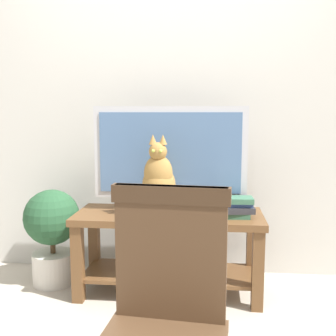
% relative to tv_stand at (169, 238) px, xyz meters
% --- Properties ---
extents(back_wall, '(7.00, 0.12, 2.80)m').
position_rel_tv_stand_xyz_m(back_wall, '(-0.02, 0.47, 1.02)').
color(back_wall, beige).
rests_on(back_wall, ground).
extents(tv_stand, '(1.22, 0.48, 0.55)m').
position_rel_tv_stand_xyz_m(tv_stand, '(0.00, 0.00, 0.00)').
color(tv_stand, brown).
rests_on(tv_stand, ground).
extents(tv, '(1.01, 0.20, 0.70)m').
position_rel_tv_stand_xyz_m(tv, '(0.00, 0.08, 0.54)').
color(tv, '#B7B7BC').
rests_on(tv, tv_stand).
extents(media_box, '(0.41, 0.24, 0.07)m').
position_rel_tv_stand_xyz_m(media_box, '(-0.06, -0.08, 0.21)').
color(media_box, '#BCBCC1').
rests_on(media_box, tv_stand).
extents(cat, '(0.21, 0.28, 0.45)m').
position_rel_tv_stand_xyz_m(cat, '(-0.05, -0.09, 0.41)').
color(cat, olive).
rests_on(cat, media_box).
extents(wooden_chair, '(0.44, 0.44, 0.96)m').
position_rel_tv_stand_xyz_m(wooden_chair, '(0.12, -1.36, 0.18)').
color(wooden_chair, '#513823').
rests_on(wooden_chair, ground).
extents(book_stack, '(0.22, 0.17, 0.13)m').
position_rel_tv_stand_xyz_m(book_stack, '(0.44, -0.05, 0.23)').
color(book_stack, '#38664C').
rests_on(book_stack, tv_stand).
extents(potted_plant, '(0.39, 0.39, 0.67)m').
position_rel_tv_stand_xyz_m(potted_plant, '(-0.83, 0.07, 0.01)').
color(potted_plant, beige).
rests_on(potted_plant, ground).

